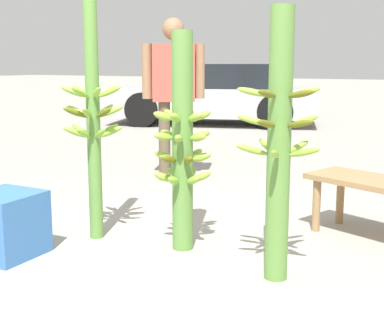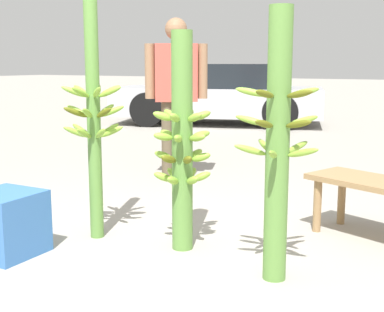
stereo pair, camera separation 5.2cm
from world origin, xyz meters
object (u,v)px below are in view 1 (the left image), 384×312
object	(u,v)px
market_bench	(380,191)
parked_car	(215,94)
vendor_person	(174,85)
banana_stalk_right	(279,144)
produce_crate	(6,224)
banana_stalk_center	(182,144)
banana_stalk_left	(93,117)

from	to	relation	value
market_bench	parked_car	size ratio (longest dim) A/B	0.24
vendor_person	market_bench	distance (m)	2.61
banana_stalk_right	market_bench	distance (m)	1.16
vendor_person	produce_crate	distance (m)	2.66
banana_stalk_center	vendor_person	size ratio (longest dim) A/B	0.85
banana_stalk_center	produce_crate	size ratio (longest dim) A/B	3.49
vendor_person	banana_stalk_center	bearing A→B (deg)	-90.06
banana_stalk_center	produce_crate	bearing A→B (deg)	-145.93
banana_stalk_right	banana_stalk_left	bearing A→B (deg)	175.62
vendor_person	produce_crate	bearing A→B (deg)	-117.46
banana_stalk_left	market_bench	distance (m)	2.08
banana_stalk_right	vendor_person	xyz separation A→B (m)	(-1.87, 2.06, 0.22)
vendor_person	banana_stalk_right	bearing A→B (deg)	-79.24
parked_car	produce_crate	bearing A→B (deg)	178.08
market_bench	banana_stalk_center	bearing A→B (deg)	-123.80
banana_stalk_left	market_bench	world-z (taller)	banana_stalk_left
banana_stalk_right	produce_crate	bearing A→B (deg)	-164.83
banana_stalk_center	parked_car	size ratio (longest dim) A/B	0.32
market_bench	produce_crate	world-z (taller)	market_bench
banana_stalk_center	market_bench	xyz separation A→B (m)	(1.14, 0.80, -0.36)
produce_crate	parked_car	bearing A→B (deg)	105.44
market_bench	parked_car	world-z (taller)	parked_car
vendor_person	produce_crate	size ratio (longest dim) A/B	4.11
market_bench	parked_car	distance (m)	7.47
banana_stalk_right	parked_car	size ratio (longest dim) A/B	0.34
market_bench	produce_crate	size ratio (longest dim) A/B	2.64
banana_stalk_center	parked_car	xyz separation A→B (m)	(-3.07, 6.96, -0.11)
banana_stalk_right	market_bench	xyz separation A→B (m)	(0.41, 0.99, -0.43)
banana_stalk_right	vendor_person	bearing A→B (deg)	132.19
banana_stalk_left	market_bench	bearing A→B (deg)	26.06
produce_crate	vendor_person	bearing A→B (deg)	93.97
produce_crate	market_bench	bearing A→B (deg)	34.54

